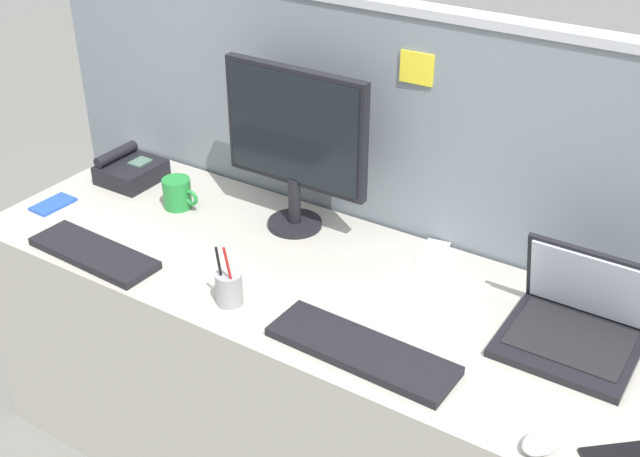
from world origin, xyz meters
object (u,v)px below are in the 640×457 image
cell_phone_white_slab (433,253)px  coffee_mug (178,193)px  desk_phone (130,170)px  desktop_monitor (295,137)px  computer_mouse_right_hand (542,442)px  keyboard_spare (362,351)px  cell_phone_blue_case (53,204)px  laptop (576,321)px  cell_phone_black_slab (619,457)px  keyboard_main (94,253)px  pen_cup (229,288)px

cell_phone_white_slab → coffee_mug: 0.80m
coffee_mug → desk_phone: bearing=168.0°
desktop_monitor → desk_phone: bearing=-175.2°
computer_mouse_right_hand → coffee_mug: (-1.28, 0.37, 0.03)m
keyboard_spare → computer_mouse_right_hand: bearing=-5.6°
desk_phone → computer_mouse_right_hand: size_ratio=1.83×
cell_phone_blue_case → cell_phone_white_slab: 1.18m
laptop → coffee_mug: laptop is taller
laptop → computer_mouse_right_hand: (0.05, -0.38, -0.04)m
desk_phone → cell_phone_black_slab: (1.67, -0.37, -0.03)m
keyboard_main → cell_phone_white_slab: 0.94m
desk_phone → coffee_mug: bearing=-12.0°
keyboard_spare → computer_mouse_right_hand: 0.45m
computer_mouse_right_hand → coffee_mug: 1.33m
laptop → pen_cup: 0.85m
pen_cup → laptop: bearing=22.8°
keyboard_spare → cell_phone_white_slab: 0.49m
cell_phone_black_slab → pen_cup: bearing=-131.2°
pen_cup → cell_phone_white_slab: size_ratio=1.42×
desk_phone → computer_mouse_right_hand: (1.53, -0.42, -0.02)m
computer_mouse_right_hand → cell_phone_blue_case: computer_mouse_right_hand is taller
computer_mouse_right_hand → coffee_mug: coffee_mug is taller
computer_mouse_right_hand → cell_phone_blue_case: (-1.61, 0.16, -0.01)m
desktop_monitor → cell_phone_white_slab: 0.50m
cell_phone_blue_case → pen_cup: bearing=-6.0°
desk_phone → cell_phone_blue_case: desk_phone is taller
desktop_monitor → cell_phone_black_slab: bearing=-21.6°
desk_phone → cell_phone_black_slab: 1.71m
keyboard_main → cell_phone_white_slab: (0.79, 0.52, -0.01)m
desk_phone → keyboard_spare: bearing=-18.5°
computer_mouse_right_hand → pen_cup: (-0.83, 0.05, 0.03)m
cell_phone_blue_case → coffee_mug: coffee_mug is taller
laptop → pen_cup: size_ratio=1.68×
laptop → computer_mouse_right_hand: bearing=-81.9°
coffee_mug → computer_mouse_right_hand: bearing=-16.0°
desktop_monitor → cell_phone_white_slab: bearing=9.7°
desk_phone → pen_cup: 0.79m
keyboard_main → cell_phone_blue_case: bearing=159.1°
keyboard_main → cell_phone_black_slab: keyboard_main is taller
desktop_monitor → computer_mouse_right_hand: bearing=-27.3°
desktop_monitor → cell_phone_blue_case: size_ratio=3.73×
computer_mouse_right_hand → keyboard_spare: bearing=-165.2°
desk_phone → coffee_mug: (0.25, -0.05, 0.01)m
coffee_mug → keyboard_spare: bearing=-20.4°
laptop → computer_mouse_right_hand: laptop is taller
laptop → keyboard_spare: laptop is taller
keyboard_spare → desk_phone: bearing=163.1°
cell_phone_blue_case → coffee_mug: (0.33, 0.20, 0.04)m
pen_cup → cell_phone_blue_case: 0.79m
desktop_monitor → coffee_mug: desktop_monitor is taller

